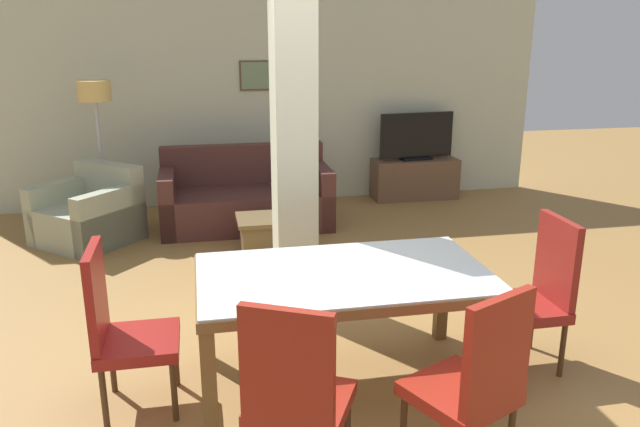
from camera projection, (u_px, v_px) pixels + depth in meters
The scene contains 15 objects.
ground_plane at pixel (343, 383), 3.96m from camera, with size 18.00×18.00×0.00m, color olive.
back_wall at pixel (261, 96), 7.77m from camera, with size 7.20×0.09×2.70m.
divider_pillar at pixel (294, 138), 4.81m from camera, with size 0.32×0.39×2.70m.
dining_table at pixel (344, 294), 3.78m from camera, with size 1.76×1.01×0.76m.
dining_chair_head_left at pixel (121, 326), 3.56m from camera, with size 0.46×0.46×1.01m.
dining_chair_head_right at pixel (537, 290), 4.05m from camera, with size 0.46×0.46×1.01m.
dining_chair_near_right at pixel (474, 380), 3.02m from camera, with size 0.61×0.61×1.01m.
dining_chair_near_left at pixel (295, 392), 2.92m from camera, with size 0.62×0.62×1.01m.
sofa at pixel (246, 200), 7.05m from camera, with size 1.87×0.91×0.87m.
armchair at pixel (90, 216), 6.51m from camera, with size 1.21×1.21×0.79m.
coffee_table at pixel (266, 235), 6.17m from camera, with size 0.56×0.51×0.38m.
bottle at pixel (280, 208), 6.03m from camera, with size 0.06×0.06×0.28m.
tv_stand at pixel (415, 179), 8.19m from camera, with size 1.11×0.40×0.52m.
tv_screen at pixel (417, 137), 8.03m from camera, with size 0.99×0.24×0.61m.
floor_lamp at pixel (96, 104), 6.76m from camera, with size 0.35×0.35×1.62m.
Camera 1 is at (-0.82, -3.39, 2.17)m, focal length 35.00 mm.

